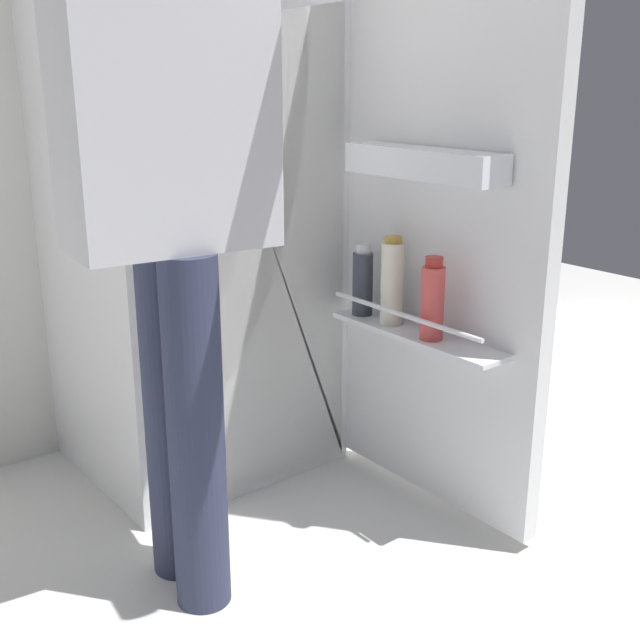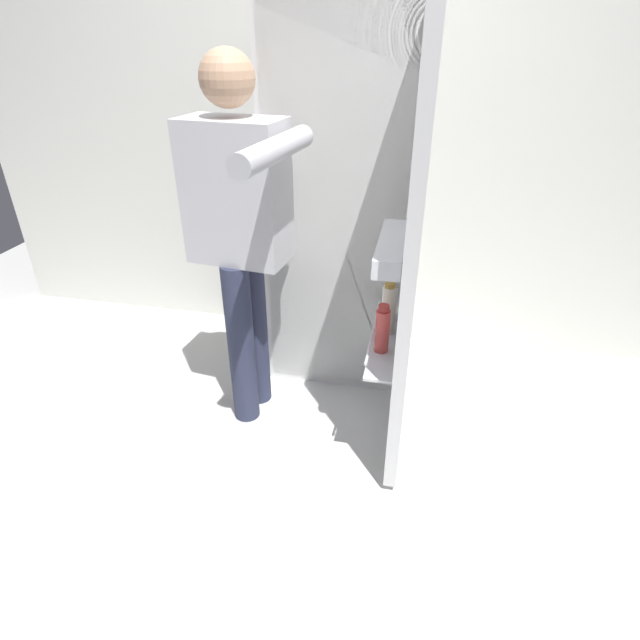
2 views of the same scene
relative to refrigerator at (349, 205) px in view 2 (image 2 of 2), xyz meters
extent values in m
plane|color=silver|center=(-0.03, -0.49, -0.90)|extent=(6.10, 6.10, 0.00)
cube|color=silver|center=(-0.03, 0.40, 0.44)|extent=(4.40, 0.10, 2.67)
cube|color=white|center=(-0.03, 0.05, 0.00)|extent=(0.67, 0.59, 1.79)
cube|color=white|center=(-0.03, -0.24, 0.00)|extent=(0.63, 0.01, 1.75)
cube|color=white|center=(-0.03, -0.19, 0.08)|extent=(0.59, 0.09, 0.01)
cube|color=white|center=(0.33, -0.57, 0.00)|extent=(0.05, 0.66, 1.73)
cube|color=white|center=(0.25, -0.57, -0.41)|extent=(0.11, 0.53, 0.01)
cylinder|color=silver|center=(0.20, -0.57, -0.34)|extent=(0.01, 0.51, 0.01)
cube|color=white|center=(0.25, -0.57, 0.02)|extent=(0.10, 0.45, 0.07)
cylinder|color=#333842|center=(0.25, -0.37, -0.32)|extent=(0.05, 0.05, 0.17)
cylinder|color=silver|center=(0.25, -0.37, -0.22)|extent=(0.04, 0.04, 0.02)
cylinder|color=#EDE5CC|center=(0.25, -0.48, -0.29)|extent=(0.06, 0.06, 0.21)
cylinder|color=#B78933|center=(0.25, -0.48, -0.18)|extent=(0.04, 0.04, 0.02)
cylinder|color=#DB4C47|center=(0.24, -0.63, -0.31)|extent=(0.06, 0.06, 0.18)
cylinder|color=#B22D28|center=(0.24, -0.63, -0.21)|extent=(0.04, 0.04, 0.02)
cylinder|color=red|center=(-0.11, -0.19, 0.14)|extent=(0.09, 0.09, 0.11)
cylinder|color=#2D334C|center=(-0.37, -0.42, -0.50)|extent=(0.12, 0.12, 0.79)
cylinder|color=#2D334C|center=(-0.38, -0.56, -0.50)|extent=(0.12, 0.12, 0.79)
cube|color=silver|center=(-0.37, -0.49, 0.17)|extent=(0.42, 0.27, 0.56)
sphere|color=tan|center=(-0.37, -0.49, 0.58)|extent=(0.20, 0.20, 0.20)
cylinder|color=silver|center=(-0.35, -0.30, 0.15)|extent=(0.08, 0.08, 0.52)
cylinder|color=silver|center=(-0.14, -0.72, 0.39)|extent=(0.14, 0.53, 0.08)
camera|label=1|loc=(-1.12, -1.91, 0.23)|focal=44.63mm
camera|label=2|loc=(0.36, -2.35, 0.72)|focal=28.30mm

